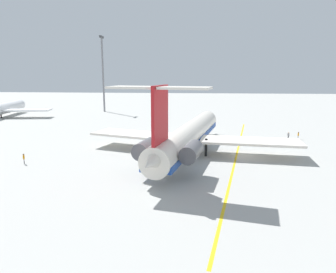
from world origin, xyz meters
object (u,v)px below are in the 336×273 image
(main_jetliner, at_px, (188,136))
(light_mast, at_px, (103,71))
(ground_crew_portside, at_px, (288,135))
(ground_crew_starboard, at_px, (298,135))
(ground_crew_near_tail, at_px, (24,157))
(airliner_mid_right, at_px, (2,109))
(ground_crew_near_nose, at_px, (160,125))

(main_jetliner, bearing_deg, light_mast, 40.32)
(ground_crew_portside, relative_size, ground_crew_starboard, 1.07)
(ground_crew_near_tail, distance_m, ground_crew_starboard, 56.90)
(main_jetliner, distance_m, ground_crew_near_tail, 28.11)
(airliner_mid_right, xyz_separation_m, ground_crew_near_tail, (-52.65, -38.22, -1.86))
(main_jetliner, xyz_separation_m, ground_crew_near_tail, (-8.41, 26.71, -2.48))
(airliner_mid_right, relative_size, ground_crew_near_nose, 18.68)
(ground_crew_near_nose, bearing_deg, ground_crew_starboard, 130.02)
(ground_crew_portside, xyz_separation_m, ground_crew_starboard, (1.12, -2.51, -0.07))
(ground_crew_portside, relative_size, light_mast, 0.06)
(ground_crew_starboard, bearing_deg, main_jetliner, 48.92)
(ground_crew_near_tail, relative_size, ground_crew_starboard, 1.03)
(airliner_mid_right, height_order, ground_crew_starboard, airliner_mid_right)
(main_jetliner, xyz_separation_m, airliner_mid_right, (44.24, 64.93, -0.62))
(main_jetliner, relative_size, light_mast, 1.55)
(airliner_mid_right, height_order, ground_crew_near_tail, airliner_mid_right)
(ground_crew_near_tail, distance_m, ground_crew_portside, 54.15)
(ground_crew_near_tail, bearing_deg, airliner_mid_right, -85.61)
(light_mast, bearing_deg, main_jetliner, -151.41)
(main_jetliner, distance_m, ground_crew_near_nose, 27.14)
(ground_crew_near_nose, bearing_deg, airliner_mid_right, -51.22)
(ground_crew_near_nose, bearing_deg, ground_crew_near_tail, 28.23)
(airliner_mid_right, bearing_deg, ground_crew_portside, -116.75)
(ground_crew_near_nose, relative_size, ground_crew_near_tail, 1.03)
(ground_crew_starboard, bearing_deg, airliner_mid_right, -1.36)
(airliner_mid_right, distance_m, ground_crew_portside, 92.01)
(main_jetliner, relative_size, ground_crew_starboard, 26.35)
(main_jetliner, height_order, ground_crew_portside, main_jetliner)
(ground_crew_near_nose, xyz_separation_m, light_mast, (38.06, 26.70, 14.55))
(ground_crew_portside, bearing_deg, airliner_mid_right, -65.26)
(main_jetliner, xyz_separation_m, ground_crew_portside, (14.78, -22.22, -2.44))
(airliner_mid_right, bearing_deg, ground_crew_near_nose, -116.07)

